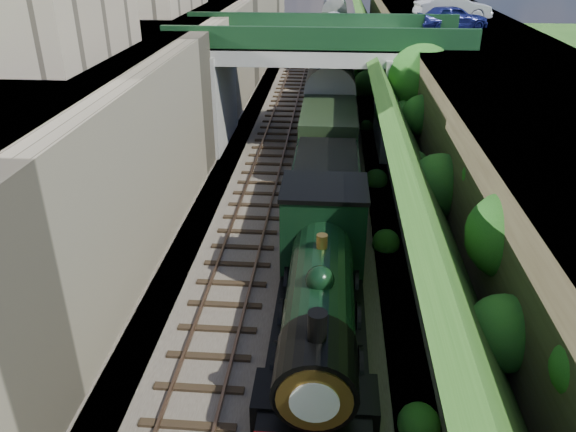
{
  "coord_description": "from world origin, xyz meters",
  "views": [
    {
      "loc": [
        1.36,
        -8.05,
        11.29
      ],
      "look_at": [
        0.0,
        8.78,
        2.86
      ],
      "focal_mm": 35.0,
      "sensor_mm": 36.0,
      "label": 1
    }
  ],
  "objects": [
    {
      "name": "street_plateau_right",
      "position": [
        9.5,
        20.0,
        3.12
      ],
      "size": [
        8.0,
        90.0,
        6.25
      ],
      "primitive_type": "cube",
      "color": "#262628",
      "rests_on": "ground"
    },
    {
      "name": "tree",
      "position": [
        5.91,
        21.45,
        4.65
      ],
      "size": [
        3.6,
        3.8,
        6.6
      ],
      "color": "black",
      "rests_on": "ground"
    },
    {
      "name": "coach_front",
      "position": [
        1.2,
        25.78,
        2.05
      ],
      "size": [
        2.9,
        18.0,
        3.7
      ],
      "color": "black",
      "rests_on": "trackbed"
    },
    {
      "name": "coach_rear",
      "position": [
        1.2,
        63.38,
        2.05
      ],
      "size": [
        2.9,
        18.0,
        3.7
      ],
      "color": "black",
      "rests_on": "trackbed"
    },
    {
      "name": "track_left",
      "position": [
        -2.0,
        20.0,
        0.25
      ],
      "size": [
        2.5,
        90.0,
        0.2
      ],
      "color": "black",
      "rests_on": "trackbed"
    },
    {
      "name": "trackbed",
      "position": [
        0.0,
        20.0,
        0.1
      ],
      "size": [
        10.0,
        90.0,
        0.2
      ],
      "primitive_type": "cube",
      "color": "#473F38",
      "rests_on": "ground"
    },
    {
      "name": "road_bridge",
      "position": [
        0.94,
        24.0,
        4.08
      ],
      "size": [
        16.0,
        6.4,
        7.25
      ],
      "color": "gray",
      "rests_on": "ground"
    },
    {
      "name": "locomotive",
      "position": [
        1.2,
        5.81,
        1.89
      ],
      "size": [
        3.1,
        10.22,
        3.83
      ],
      "color": "black",
      "rests_on": "trackbed"
    },
    {
      "name": "retaining_wall",
      "position": [
        -5.5,
        20.0,
        3.5
      ],
      "size": [
        1.0,
        90.0,
        7.0
      ],
      "primitive_type": "cube",
      "color": "#756B56",
      "rests_on": "ground"
    },
    {
      "name": "car_silver",
      "position": [
        9.1,
        32.21,
        7.06
      ],
      "size": [
        5.15,
        2.5,
        1.63
      ],
      "primitive_type": "imported",
      "rotation": [
        0.0,
        0.0,
        1.73
      ],
      "color": "#A5A5A9",
      "rests_on": "street_plateau_right"
    },
    {
      "name": "embankment_slope",
      "position": [
        5.04,
        19.26,
        2.83
      ],
      "size": [
        4.29,
        90.0,
        6.36
      ],
      "color": "#1E4714",
      "rests_on": "ground"
    },
    {
      "name": "building_near",
      "position": [
        -9.5,
        14.0,
        9.0
      ],
      "size": [
        4.0,
        8.0,
        4.0
      ],
      "primitive_type": "cube",
      "color": "gray",
      "rests_on": "street_plateau_left"
    },
    {
      "name": "tender",
      "position": [
        1.2,
        13.18,
        1.62
      ],
      "size": [
        2.7,
        6.0,
        3.05
      ],
      "color": "black",
      "rests_on": "trackbed"
    },
    {
      "name": "car_blue",
      "position": [
        8.3,
        27.78,
        6.97
      ],
      "size": [
        4.51,
        2.79,
        1.43
      ],
      "primitive_type": "imported",
      "rotation": [
        0.0,
        0.0,
        1.85
      ],
      "color": "navy",
      "rests_on": "street_plateau_right"
    },
    {
      "name": "track_right",
      "position": [
        1.2,
        20.0,
        0.25
      ],
      "size": [
        2.5,
        90.0,
        0.2
      ],
      "color": "black",
      "rests_on": "trackbed"
    },
    {
      "name": "coach_middle",
      "position": [
        1.2,
        44.58,
        2.05
      ],
      "size": [
        2.9,
        18.0,
        3.7
      ],
      "color": "black",
      "rests_on": "trackbed"
    },
    {
      "name": "street_plateau_left",
      "position": [
        -9.0,
        20.0,
        3.5
      ],
      "size": [
        6.0,
        90.0,
        7.0
      ],
      "primitive_type": "cube",
      "color": "#262628",
      "rests_on": "ground"
    }
  ]
}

